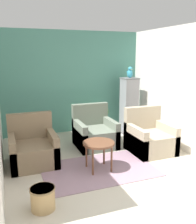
% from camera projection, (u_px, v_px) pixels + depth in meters
% --- Properties ---
extents(ground_plane, '(20.00, 20.00, 0.00)m').
position_uv_depth(ground_plane, '(145.00, 204.00, 3.53)').
color(ground_plane, beige).
rests_on(ground_plane, ground).
extents(wall_back_accent, '(3.84, 0.06, 2.68)m').
position_uv_depth(wall_back_accent, '(73.00, 83.00, 6.65)').
color(wall_back_accent, '#4C897A').
rests_on(wall_back_accent, ground_plane).
extents(wall_right, '(0.06, 3.72, 2.68)m').
position_uv_depth(wall_right, '(177.00, 88.00, 5.58)').
color(wall_right, silver).
rests_on(wall_right, ground_plane).
extents(area_rug, '(2.04, 1.31, 0.01)m').
position_uv_depth(area_rug, '(99.00, 169.00, 4.59)').
color(area_rug, gray).
rests_on(area_rug, ground_plane).
extents(coffee_table, '(0.57, 0.57, 0.53)m').
position_uv_depth(coffee_table, '(99.00, 145.00, 4.48)').
color(coffee_table, brown).
rests_on(coffee_table, ground_plane).
extents(armchair_left, '(0.87, 0.87, 0.94)m').
position_uv_depth(armchair_left, '(33.00, 149.00, 4.78)').
color(armchair_left, '#7A664C').
rests_on(armchair_left, ground_plane).
extents(armchair_right, '(0.87, 0.87, 0.94)m').
position_uv_depth(armchair_right, '(149.00, 138.00, 5.39)').
color(armchair_right, tan).
rests_on(armchair_right, ground_plane).
extents(armchair_middle, '(0.87, 0.87, 0.94)m').
position_uv_depth(armchair_middle, '(95.00, 134.00, 5.73)').
color(armchair_middle, slate).
rests_on(armchair_middle, ground_plane).
extents(birdcage, '(0.59, 0.59, 1.46)m').
position_uv_depth(birdcage, '(129.00, 107.00, 6.79)').
color(birdcage, slate).
rests_on(birdcage, ground_plane).
extents(parrot, '(0.14, 0.25, 0.30)m').
position_uv_depth(parrot, '(130.00, 73.00, 6.59)').
color(parrot, teal).
rests_on(parrot, birdcage).
extents(potted_plant, '(0.37, 0.34, 0.78)m').
position_uv_depth(potted_plant, '(102.00, 115.00, 6.73)').
color(potted_plant, beige).
rests_on(potted_plant, ground_plane).
extents(wicker_basket, '(0.34, 0.34, 0.32)m').
position_uv_depth(wicker_basket, '(43.00, 198.00, 3.38)').
color(wicker_basket, tan).
rests_on(wicker_basket, ground_plane).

